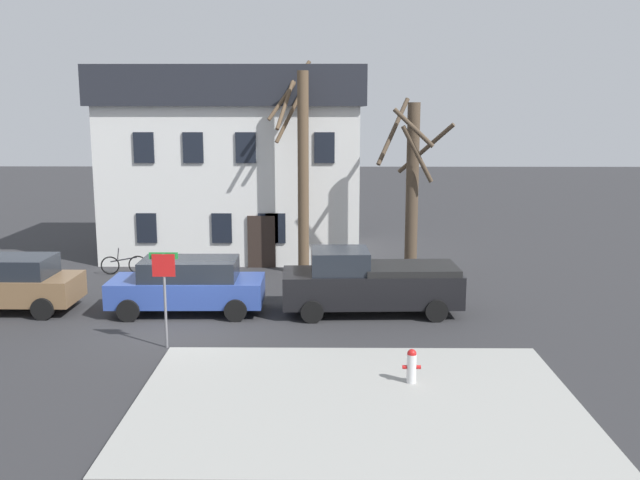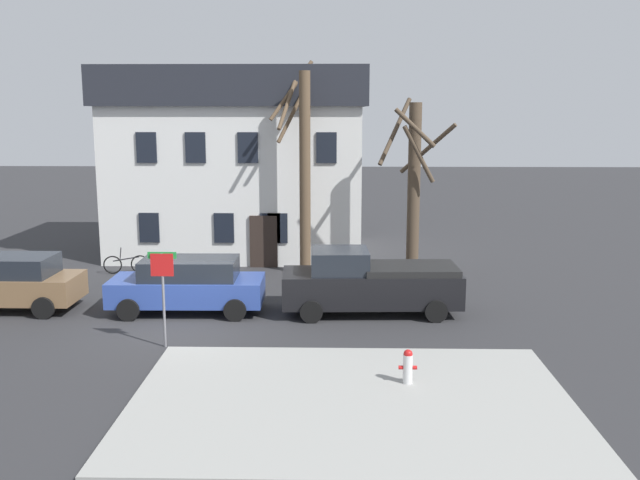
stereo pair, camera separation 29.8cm
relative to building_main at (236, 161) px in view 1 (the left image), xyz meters
The scene contains 11 objects.
ground_plane 12.37m from the building_main, 91.23° to the right, with size 120.00×120.00×0.00m, color #2D2D30.
sidewalk_slab 17.84m from the building_main, 74.57° to the right, with size 9.52×6.75×0.12m, color #999993.
building_main is the anchor object (origin of this frame).
tree_bare_near 5.19m from the building_main, 54.33° to the right, with size 1.70×1.87×8.14m.
tree_bare_mid 8.77m from the building_main, 35.60° to the right, with size 2.97×2.46×6.71m.
car_brown_wagon 11.79m from the building_main, 122.41° to the right, with size 4.50×2.14×1.75m.
car_blue_wagon 10.24m from the building_main, 92.01° to the right, with size 4.76×2.16×1.71m.
pickup_truck_black 11.51m from the building_main, 61.32° to the right, with size 5.55×2.33×2.03m.
fire_hydrant 17.21m from the building_main, 69.41° to the right, with size 0.42×0.22×0.80m.
street_sign_pole 13.25m from the building_main, 91.26° to the right, with size 0.76×0.07×2.59m.
bicycle_leaning 6.97m from the building_main, 130.77° to the right, with size 1.74×0.30×1.03m.
Camera 1 is at (4.23, -19.45, 6.26)m, focal length 39.81 mm.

